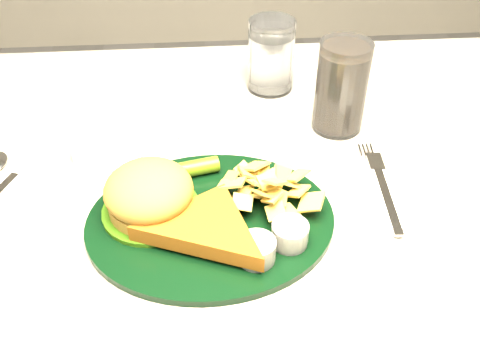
% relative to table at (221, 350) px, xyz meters
% --- Properties ---
extents(table, '(1.20, 0.80, 0.75)m').
position_rel_table_xyz_m(table, '(0.00, 0.00, 0.00)').
color(table, '#A9A399').
rests_on(table, ground).
extents(dinner_plate, '(0.31, 0.26, 0.07)m').
position_rel_table_xyz_m(dinner_plate, '(-0.01, -0.07, 0.41)').
color(dinner_plate, black).
rests_on(dinner_plate, table).
extents(water_glass, '(0.08, 0.08, 0.11)m').
position_rel_table_xyz_m(water_glass, '(0.10, 0.24, 0.43)').
color(water_glass, white).
rests_on(water_glass, table).
extents(cola_glass, '(0.09, 0.09, 0.13)m').
position_rel_table_xyz_m(cola_glass, '(0.18, 0.12, 0.44)').
color(cola_glass, black).
rests_on(cola_glass, table).
extents(fork_napkin, '(0.13, 0.16, 0.01)m').
position_rel_table_xyz_m(fork_napkin, '(0.21, -0.04, 0.38)').
color(fork_napkin, white).
rests_on(fork_napkin, table).
extents(ramekin, '(0.05, 0.05, 0.03)m').
position_rel_table_xyz_m(ramekin, '(-0.17, 0.07, 0.39)').
color(ramekin, white).
rests_on(ramekin, table).
extents(wrapped_straw, '(0.19, 0.17, 0.01)m').
position_rel_table_xyz_m(wrapped_straw, '(-0.07, 0.09, 0.38)').
color(wrapped_straw, white).
rests_on(wrapped_straw, table).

